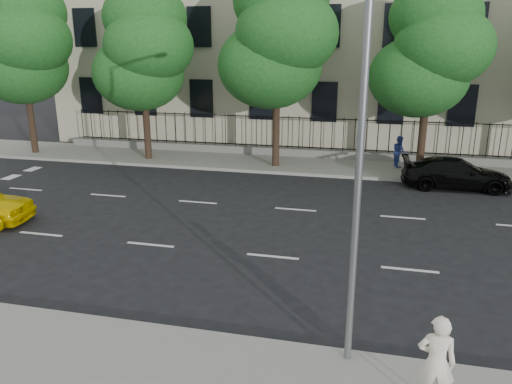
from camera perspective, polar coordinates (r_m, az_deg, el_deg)
ground at (r=13.06m, az=-0.30°, el=-11.79°), size 120.00×120.00×0.00m
far_sidewalk at (r=26.02m, az=6.92°, el=3.04°), size 60.00×4.00×0.15m
lane_markings at (r=17.29m, az=3.39°, el=-4.36°), size 49.60×4.62×0.01m
iron_fence at (r=27.55m, az=7.37°, el=5.02°), size 30.00×0.50×2.20m
street_light at (r=9.43m, az=12.19°, el=9.67°), size 0.25×3.32×8.05m
tree_a at (r=30.78m, az=-24.99°, el=15.16°), size 5.71×5.31×9.39m
tree_b at (r=27.12m, az=-12.69°, el=15.64°), size 5.53×5.12×8.97m
tree_c at (r=24.93m, az=2.59°, el=17.24°), size 5.89×5.50×9.80m
tree_d at (r=24.61m, az=19.39°, el=15.01°), size 5.34×4.94×8.84m
black_sedan at (r=23.61m, az=21.90°, el=1.98°), size 4.67×1.96×1.35m
woman_near at (r=9.46m, az=19.90°, el=-17.85°), size 0.66×0.45×1.78m
pedestrian_far at (r=26.12m, az=16.05°, el=4.49°), size 0.78×0.90×1.57m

